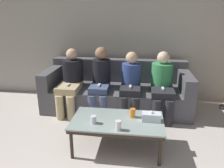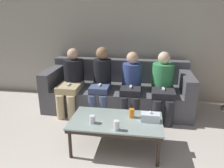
# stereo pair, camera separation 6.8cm
# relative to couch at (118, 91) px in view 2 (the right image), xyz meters

# --- Properties ---
(wall_back) EXTENTS (12.00, 0.06, 2.60)m
(wall_back) POSITION_rel_couch_xyz_m (0.00, 0.55, 1.01)
(wall_back) COLOR #B7B2A3
(wall_back) RESTS_ON ground_plane
(couch) EXTENTS (2.47, 0.96, 0.81)m
(couch) POSITION_rel_couch_xyz_m (0.00, 0.00, 0.00)
(couch) COLOR #515156
(couch) RESTS_ON ground_plane
(coffee_table) EXTENTS (1.11, 0.62, 0.40)m
(coffee_table) POSITION_rel_couch_xyz_m (0.14, -1.28, 0.07)
(coffee_table) COLOR #8C9E99
(coffee_table) RESTS_ON ground_plane
(cup_near_left) EXTENTS (0.07, 0.07, 0.11)m
(cup_near_left) POSITION_rel_couch_xyz_m (0.32, -1.18, 0.17)
(cup_near_left) COLOR orange
(cup_near_left) RESTS_ON coffee_table
(cup_near_right) EXTENTS (0.06, 0.06, 0.11)m
(cup_near_right) POSITION_rel_couch_xyz_m (0.18, -1.51, 0.17)
(cup_near_right) COLOR silver
(cup_near_right) RESTS_ON coffee_table
(cup_far_center) EXTENTS (0.07, 0.07, 0.09)m
(cup_far_center) POSITION_rel_couch_xyz_m (-0.12, -1.40, 0.16)
(cup_far_center) COLOR silver
(cup_far_center) RESTS_ON coffee_table
(tissue_box) EXTENTS (0.22, 0.12, 0.13)m
(tissue_box) POSITION_rel_couch_xyz_m (0.55, -1.25, 0.16)
(tissue_box) COLOR silver
(tissue_box) RESTS_ON coffee_table
(seated_person_left_end) EXTENTS (0.35, 0.73, 1.06)m
(seated_person_left_end) POSITION_rel_couch_xyz_m (-0.76, -0.23, 0.27)
(seated_person_left_end) COLOR tan
(seated_person_left_end) RESTS_ON ground_plane
(seated_person_mid_left) EXTENTS (0.31, 0.63, 1.09)m
(seated_person_mid_left) POSITION_rel_couch_xyz_m (-0.25, -0.22, 0.28)
(seated_person_mid_left) COLOR #47567A
(seated_person_mid_left) RESTS_ON ground_plane
(seated_person_mid_right) EXTENTS (0.32, 0.65, 1.03)m
(seated_person_mid_right) POSITION_rel_couch_xyz_m (0.25, -0.22, 0.25)
(seated_person_mid_right) COLOR #28282D
(seated_person_mid_right) RESTS_ON ground_plane
(seated_person_right_end) EXTENTS (0.35, 0.71, 1.04)m
(seated_person_right_end) POSITION_rel_couch_xyz_m (0.76, -0.23, 0.26)
(seated_person_right_end) COLOR #28282D
(seated_person_right_end) RESTS_ON ground_plane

